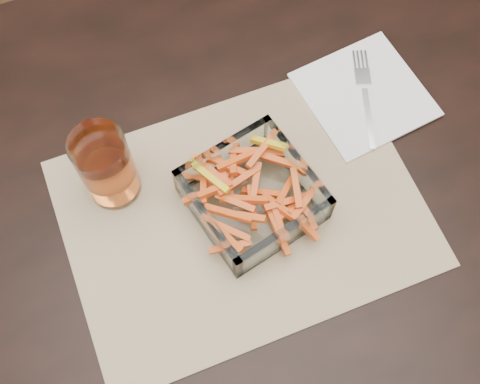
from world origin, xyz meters
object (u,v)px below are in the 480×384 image
Objects in this scene: dining_table at (297,217)px; fork at (365,94)px; tumbler at (107,168)px; glass_bowl at (253,197)px.

dining_table is 0.20m from fork.
glass_bowl is at bearing -28.53° from tumbler.
dining_table is at bearing -124.37° from fork.
glass_bowl is 1.11× the size of fork.
fork is (0.36, 0.01, -0.05)m from tumbler.
glass_bowl is 1.45× the size of tumbler.
tumbler is 0.76× the size of fork.
dining_table is 13.42× the size of tumbler.
tumbler reaches higher than glass_bowl.
fork is (0.14, 0.10, 0.10)m from dining_table.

